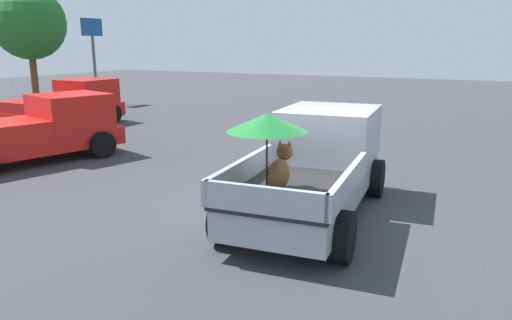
{
  "coord_description": "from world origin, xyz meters",
  "views": [
    {
      "loc": [
        -8.27,
        -3.07,
        3.21
      ],
      "look_at": [
        -0.46,
        0.92,
        1.1
      ],
      "focal_mm": 34.02,
      "sensor_mm": 36.0,
      "label": 1
    }
  ],
  "objects_px": {
    "pickup_truck_main": "(316,162)",
    "motel_sign": "(93,44)",
    "pickup_truck_red": "(38,130)",
    "pickup_truck_far": "(69,104)"
  },
  "relations": [
    {
      "from": "pickup_truck_main",
      "to": "motel_sign",
      "type": "relative_size",
      "value": 1.15
    },
    {
      "from": "pickup_truck_red",
      "to": "pickup_truck_far",
      "type": "relative_size",
      "value": 1.06
    },
    {
      "from": "pickup_truck_main",
      "to": "pickup_truck_far",
      "type": "xyz_separation_m",
      "value": [
        4.98,
        12.17,
        -0.09
      ]
    },
    {
      "from": "motel_sign",
      "to": "pickup_truck_red",
      "type": "bearing_deg",
      "value": -141.64
    },
    {
      "from": "pickup_truck_far",
      "to": "motel_sign",
      "type": "relative_size",
      "value": 1.06
    },
    {
      "from": "pickup_truck_main",
      "to": "pickup_truck_far",
      "type": "height_order",
      "value": "pickup_truck_main"
    },
    {
      "from": "pickup_truck_main",
      "to": "motel_sign",
      "type": "bearing_deg",
      "value": 51.09
    },
    {
      "from": "pickup_truck_main",
      "to": "pickup_truck_far",
      "type": "distance_m",
      "value": 13.15
    },
    {
      "from": "pickup_truck_main",
      "to": "pickup_truck_red",
      "type": "distance_m",
      "value": 8.35
    },
    {
      "from": "pickup_truck_red",
      "to": "motel_sign",
      "type": "relative_size",
      "value": 1.13
    }
  ]
}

